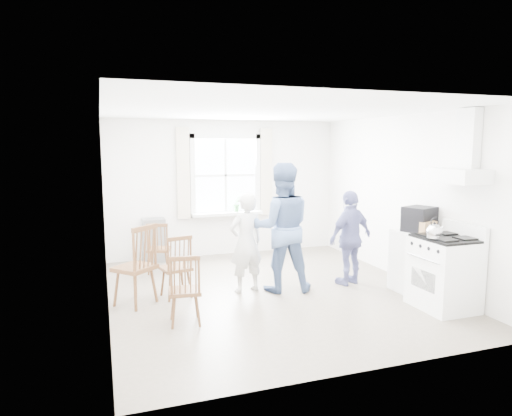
# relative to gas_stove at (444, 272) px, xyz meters

# --- Properties ---
(room_shell) EXTENTS (4.62, 5.12, 2.64)m
(room_shell) POSITION_rel_gas_stove_xyz_m (-1.91, 1.35, 0.82)
(room_shell) COLOR #75695A
(room_shell) RESTS_ON ground
(window_assembly) EXTENTS (1.88, 0.24, 1.70)m
(window_assembly) POSITION_rel_gas_stove_xyz_m (-1.91, 3.80, 0.98)
(window_assembly) COLOR white
(window_assembly) RESTS_ON room_shell
(range_hood) EXTENTS (0.45, 0.76, 0.94)m
(range_hood) POSITION_rel_gas_stove_xyz_m (0.16, -0.00, 1.42)
(range_hood) COLOR white
(range_hood) RESTS_ON room_shell
(shelf_unit) EXTENTS (0.40, 0.30, 0.80)m
(shelf_unit) POSITION_rel_gas_stove_xyz_m (-3.31, 3.68, -0.08)
(shelf_unit) COLOR slate
(shelf_unit) RESTS_ON ground
(gas_stove) EXTENTS (0.68, 0.76, 1.12)m
(gas_stove) POSITION_rel_gas_stove_xyz_m (0.00, 0.00, 0.00)
(gas_stove) COLOR white
(gas_stove) RESTS_ON ground
(kettle) EXTENTS (0.20, 0.20, 0.28)m
(kettle) POSITION_rel_gas_stove_xyz_m (-0.24, -0.05, 0.56)
(kettle) COLOR silver
(kettle) RESTS_ON gas_stove
(low_cabinet) EXTENTS (0.50, 0.55, 0.90)m
(low_cabinet) POSITION_rel_gas_stove_xyz_m (0.07, 0.70, -0.03)
(low_cabinet) COLOR white
(low_cabinet) RESTS_ON ground
(stereo_stack) EXTENTS (0.50, 0.47, 0.36)m
(stereo_stack) POSITION_rel_gas_stove_xyz_m (0.09, 0.65, 0.59)
(stereo_stack) COLOR black
(stereo_stack) RESTS_ON low_cabinet
(cardboard_box) EXTENTS (0.30, 0.24, 0.17)m
(cardboard_box) POSITION_rel_gas_stove_xyz_m (0.08, 0.49, 0.50)
(cardboard_box) COLOR #AC8253
(cardboard_box) RESTS_ON low_cabinet
(windsor_chair_a) EXTENTS (0.45, 0.45, 0.90)m
(windsor_chair_a) POSITION_rel_gas_stove_xyz_m (-3.22, 1.49, 0.07)
(windsor_chair_a) COLOR #4E2F19
(windsor_chair_a) RESTS_ON ground
(windsor_chair_b) EXTENTS (0.41, 0.40, 0.87)m
(windsor_chair_b) POSITION_rel_gas_stove_xyz_m (-3.31, 0.49, 0.05)
(windsor_chair_b) COLOR #4E2F19
(windsor_chair_b) RESTS_ON ground
(windsor_chair_c) EXTENTS (0.65, 0.65, 1.10)m
(windsor_chair_c) POSITION_rel_gas_stove_xyz_m (-3.73, 1.37, 0.19)
(windsor_chair_c) COLOR #4E2F19
(windsor_chair_c) RESTS_ON ground
(person_left) EXTENTS (0.63, 0.63, 1.45)m
(person_left) POSITION_rel_gas_stove_xyz_m (-2.24, 1.49, 0.24)
(person_left) COLOR silver
(person_left) RESTS_ON ground
(person_mid) EXTENTS (1.09, 1.09, 1.88)m
(person_mid) POSITION_rel_gas_stove_xyz_m (-1.73, 1.39, 0.46)
(person_mid) COLOR slate
(person_mid) RESTS_ON ground
(person_right) EXTENTS (1.07, 1.07, 1.45)m
(person_right) POSITION_rel_gas_stove_xyz_m (-0.62, 1.33, 0.24)
(person_right) COLOR navy
(person_right) RESTS_ON ground
(potted_plant) EXTENTS (0.21, 0.21, 0.31)m
(potted_plant) POSITION_rel_gas_stove_xyz_m (-1.71, 3.71, 0.52)
(potted_plant) COLOR #2F6B32
(potted_plant) RESTS_ON window_assembly
(windsor_chair_d) EXTENTS (0.45, 0.44, 0.87)m
(windsor_chair_d) POSITION_rel_gas_stove_xyz_m (-3.34, 2.83, 0.05)
(windsor_chair_d) COLOR #4E2F19
(windsor_chair_d) RESTS_ON ground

